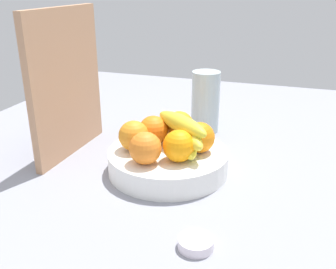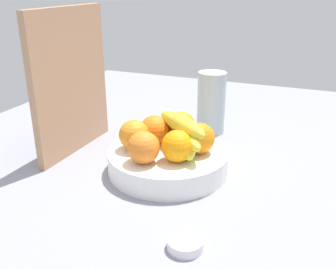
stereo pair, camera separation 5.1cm
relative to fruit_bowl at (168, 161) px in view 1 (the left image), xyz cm
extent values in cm
cube|color=gray|center=(-2.01, -2.12, -4.09)|extent=(180.00, 140.00, 3.00)
cylinder|color=white|center=(0.00, 0.00, 0.00)|extent=(27.76, 27.76, 5.19)
sphere|color=orange|center=(-2.00, 7.56, 6.09)|extent=(7.00, 7.00, 7.00)
sphere|color=orange|center=(-7.59, 2.53, 6.09)|extent=(7.00, 7.00, 7.00)
sphere|color=orange|center=(-4.25, -3.89, 6.09)|extent=(7.00, 7.00, 7.00)
sphere|color=orange|center=(1.74, -6.89, 6.09)|extent=(7.00, 7.00, 7.00)
sphere|color=orange|center=(7.65, -0.36, 6.09)|extent=(7.00, 7.00, 7.00)
sphere|color=orange|center=(2.56, 4.51, 6.09)|extent=(7.00, 7.00, 7.00)
ellipsoid|color=yellow|center=(1.64, -4.00, 4.59)|extent=(17.21, 10.34, 4.00)
ellipsoid|color=yellow|center=(1.14, -4.05, 6.79)|extent=(16.10, 13.24, 4.00)
ellipsoid|color=yellow|center=(1.40, -2.75, 8.99)|extent=(13.44, 15.98, 4.00)
cube|color=tan|center=(2.81, 27.20, 15.41)|extent=(28.04, 2.48, 36.00)
cylinder|color=#ADBFC3|center=(27.81, -2.39, 6.28)|extent=(8.09, 8.09, 17.75)
cylinder|color=white|center=(-24.88, -13.20, -1.70)|extent=(6.08, 6.08, 1.78)
camera|label=1|loc=(-75.94, -25.36, 39.18)|focal=40.90mm
camera|label=2|loc=(-74.18, -30.11, 39.18)|focal=40.90mm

